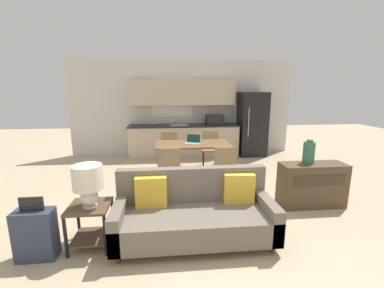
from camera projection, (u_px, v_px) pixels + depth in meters
ground_plane at (208, 242)px, 3.26m from camera, size 20.00×20.00×0.00m
wall_back at (183, 108)px, 7.47m from camera, size 6.40×0.07×2.70m
kitchen_counter at (184, 127)px, 7.29m from camera, size 3.09×0.65×2.15m
refrigerator at (252, 124)px, 7.37m from camera, size 0.75×0.73×1.80m
dining_table at (193, 146)px, 5.50m from camera, size 1.57×0.83×0.76m
couch at (194, 213)px, 3.28m from camera, size 1.98×0.80×0.88m
side_table at (90, 219)px, 3.11m from camera, size 0.48×0.48×0.53m
table_lamp at (88, 182)px, 2.97m from camera, size 0.34×0.34×0.51m
credenza at (312, 185)px, 4.21m from camera, size 1.05×0.40×0.72m
vase at (309, 152)px, 4.13m from camera, size 0.18×0.18×0.39m
dining_chair_far_right at (210, 147)px, 6.36m from camera, size 0.47×0.47×0.87m
dining_chair_far_left at (169, 148)px, 6.25m from camera, size 0.44×0.44×0.87m
dining_chair_near_left at (170, 167)px, 4.74m from camera, size 0.46×0.46×0.87m
dining_chair_near_right at (224, 166)px, 4.81m from camera, size 0.45×0.45×0.87m
laptop at (193, 141)px, 5.46m from camera, size 0.39×0.35×0.20m
suitcase at (36, 234)px, 2.89m from camera, size 0.42×0.22×0.75m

